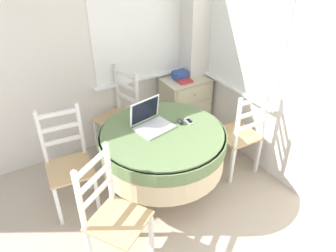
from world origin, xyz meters
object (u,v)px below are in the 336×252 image
(cell_phone, at_px, (189,121))
(dining_chair_near_right_window, at_px, (240,135))
(book_on_cabinet, at_px, (183,80))
(computer_mouse, at_px, (180,121))
(dining_chair_near_back_window, at_px, (120,116))
(round_dining_table, at_px, (162,146))
(corner_cabinet, at_px, (185,104))
(dining_chair_camera_near, at_px, (113,217))
(laptop, at_px, (151,122))
(storage_box, at_px, (180,75))
(dining_chair_left_flank, at_px, (69,164))

(cell_phone, bearing_deg, dining_chair_near_right_window, -14.83)
(dining_chair_near_right_window, relative_size, book_on_cabinet, 4.92)
(book_on_cabinet, bearing_deg, computer_mouse, -124.46)
(cell_phone, bearing_deg, dining_chair_near_back_window, 113.93)
(dining_chair_near_right_window, xyz_separation_m, book_on_cabinet, (-0.10, 0.97, 0.27))
(book_on_cabinet, bearing_deg, round_dining_table, -132.59)
(dining_chair_near_right_window, xyz_separation_m, corner_cabinet, (-0.03, 1.01, -0.11))
(book_on_cabinet, bearing_deg, dining_chair_camera_near, -138.25)
(dining_chair_camera_near, bearing_deg, dining_chair_near_back_window, 64.64)
(round_dining_table, xyz_separation_m, cell_phone, (0.31, 0.02, 0.17))
(laptop, xyz_separation_m, book_on_cabinet, (0.82, 0.71, -0.05))
(dining_chair_near_back_window, bearing_deg, corner_cabinet, 0.43)
(laptop, height_order, corner_cabinet, laptop)
(storage_box, bearing_deg, book_on_cabinet, -89.34)
(dining_chair_left_flank, height_order, corner_cabinet, dining_chair_left_flank)
(dining_chair_near_back_window, relative_size, corner_cabinet, 1.38)
(round_dining_table, xyz_separation_m, book_on_cabinet, (0.77, 0.84, 0.17))
(cell_phone, distance_m, dining_chair_camera_near, 1.18)
(dining_chair_near_right_window, distance_m, book_on_cabinet, 1.01)
(round_dining_table, distance_m, dining_chair_left_flank, 0.89)
(laptop, bearing_deg, dining_chair_near_back_window, 91.53)
(computer_mouse, height_order, cell_phone, computer_mouse)
(storage_box, bearing_deg, dining_chair_near_back_window, -177.79)
(dining_chair_near_back_window, xyz_separation_m, dining_chair_near_right_window, (0.94, -1.01, 0.00))
(dining_chair_near_right_window, distance_m, dining_chair_left_flank, 1.75)
(cell_phone, relative_size, dining_chair_near_back_window, 0.12)
(dining_chair_left_flank, relative_size, storage_box, 6.01)
(book_on_cabinet, bearing_deg, dining_chair_left_flank, -161.69)
(computer_mouse, bearing_deg, dining_chair_near_right_window, -14.14)
(dining_chair_near_right_window, relative_size, dining_chair_left_flank, 1.00)
(dining_chair_near_back_window, relative_size, dining_chair_near_right_window, 1.00)
(cell_phone, distance_m, dining_chair_near_back_window, 0.98)
(dining_chair_near_back_window, height_order, dining_chair_left_flank, same)
(cell_phone, distance_m, book_on_cabinet, 0.94)
(round_dining_table, xyz_separation_m, dining_chair_camera_near, (-0.72, -0.49, -0.10))
(laptop, distance_m, computer_mouse, 0.28)
(cell_phone, distance_m, dining_chair_near_right_window, 0.64)
(storage_box, distance_m, book_on_cabinet, 0.08)
(round_dining_table, height_order, book_on_cabinet, book_on_cabinet)
(laptop, relative_size, book_on_cabinet, 1.86)
(dining_chair_camera_near, bearing_deg, round_dining_table, 34.35)
(computer_mouse, height_order, corner_cabinet, computer_mouse)
(laptop, bearing_deg, book_on_cabinet, 41.01)
(dining_chair_left_flank, bearing_deg, computer_mouse, -14.80)
(laptop, height_order, dining_chair_left_flank, dining_chair_left_flank)
(dining_chair_camera_near, distance_m, corner_cabinet, 2.08)
(dining_chair_near_right_window, height_order, book_on_cabinet, dining_chair_near_right_window)
(dining_chair_near_right_window, bearing_deg, computer_mouse, 165.86)
(cell_phone, relative_size, dining_chair_camera_near, 0.12)
(cell_phone, xyz_separation_m, storage_box, (0.46, 0.89, 0.04))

